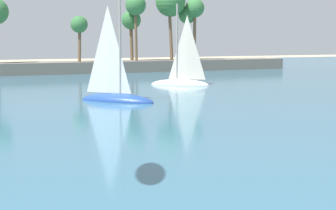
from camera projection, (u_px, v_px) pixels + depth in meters
sea at (11, 83)px, 63.89m from camera, size 220.00×109.76×0.06m
palm_headland at (20, 52)px, 78.31m from camera, size 93.90×6.02×13.62m
sailboat_mid_bay at (115, 91)px, 45.84m from camera, size 6.24×6.60×10.14m
sailboat_toward_headland at (181, 77)px, 61.19m from camera, size 6.64×5.78×9.88m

